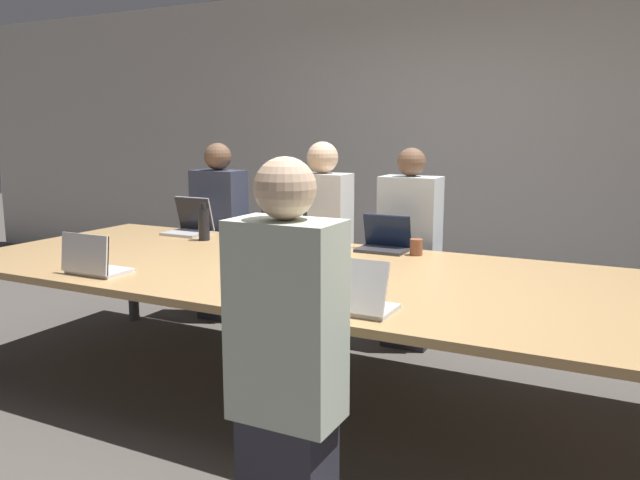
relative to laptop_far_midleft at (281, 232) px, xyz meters
name	(u,v)px	position (x,y,z in m)	size (l,w,h in m)	color
ground_plane	(315,396)	(0.60, -0.65, -0.82)	(24.00, 24.00, 0.00)	#4C4742
curtain_wall	(445,142)	(0.60, 1.88, 0.58)	(12.00, 0.06, 2.80)	#BCB7B2
conference_table	(315,277)	(0.60, -0.65, -0.11)	(4.31, 1.66, 0.74)	tan
laptop_far_midleft	(281,232)	(0.00, 0.00, 0.00)	(0.36, 0.24, 0.25)	#B7B7BC
person_far_midleft	(322,241)	(0.10, 0.43, -0.12)	(0.40, 0.24, 1.42)	#2D2D38
cup_far_midleft	(312,239)	(0.26, -0.05, -0.02)	(0.08, 0.08, 0.10)	red
bottle_far_midleft	(300,234)	(0.26, -0.20, 0.04)	(0.07, 0.07, 0.26)	#ADD1E0
laptop_far_left	(191,223)	(-0.79, 0.02, 0.00)	(0.31, 0.27, 0.27)	#B7B7BC
person_far_left	(220,234)	(-0.79, 0.38, -0.13)	(0.40, 0.24, 1.41)	#2D2D38
bottle_far_left	(204,224)	(-0.52, -0.16, 0.04)	(0.08, 0.08, 0.26)	black
laptop_near_midright	(352,296)	(1.11, -1.29, 0.00)	(0.34, 0.24, 0.24)	silver
person_near_midright	(287,356)	(1.05, -1.75, -0.12)	(0.40, 0.24, 1.42)	#2D2D38
cup_near_midright	(298,296)	(0.85, -1.30, -0.03)	(0.09, 0.09, 0.08)	white
bottle_near_midright	(306,275)	(0.83, -1.19, 0.04)	(0.07, 0.07, 0.25)	green
laptop_near_left	(93,262)	(-0.41, -1.28, -0.01)	(0.32, 0.22, 0.23)	silver
laptop_far_center	(385,240)	(0.74, 0.05, -0.01)	(0.31, 0.23, 0.23)	#333338
person_far_center	(409,252)	(0.78, 0.43, -0.15)	(0.40, 0.24, 1.39)	#2D2D38
cup_far_center	(416,247)	(0.96, 0.00, -0.02)	(0.08, 0.08, 0.10)	brown
stapler	(349,273)	(0.84, -0.73, -0.05)	(0.07, 0.16, 0.05)	black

